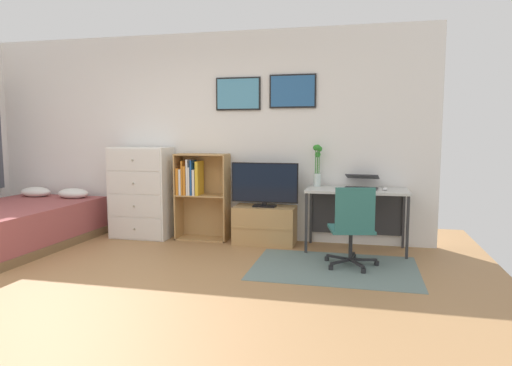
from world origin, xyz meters
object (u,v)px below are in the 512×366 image
bookshelf (198,190)px  bamboo_vase (317,165)px  laptop (361,183)px  television (265,185)px  bed (14,225)px  office_chair (353,225)px  tv_stand (265,225)px  dresser (142,193)px  computer_mouse (385,189)px  desk (357,200)px

bookshelf → bamboo_vase: size_ratio=2.18×
laptop → bamboo_vase: bamboo_vase is taller
television → bookshelf: bearing=175.2°
bed → laptop: laptop is taller
bed → office_chair: size_ratio=2.42×
tv_stand → laptop: size_ratio=1.68×
dresser → bamboo_vase: bearing=2.9°
bed → computer_mouse: (4.45, 0.71, 0.50)m
bed → bookshelf: (2.09, 0.88, 0.40)m
bamboo_vase → desk: bearing=-12.9°
bed → computer_mouse: 4.53m
tv_stand → bamboo_vase: (0.64, 0.10, 0.77)m
tv_stand → television: television is taller
television → laptop: bearing=2.0°
bookshelf → laptop: 2.10m
tv_stand → laptop: laptop is taller
desk → laptop: 0.21m
bed → television: size_ratio=2.46×
dresser → tv_stand: 1.72m
bookshelf → television: bookshelf is taller
laptop → bamboo_vase: (-0.54, 0.09, 0.20)m
desk → tv_stand: bearing=179.7°
tv_stand → bamboo_vase: size_ratio=1.49×
bed → television: television is taller
bed → computer_mouse: computer_mouse is taller
office_chair → laptop: (0.08, 0.84, 0.35)m
tv_stand → computer_mouse: computer_mouse is taller
dresser → bookshelf: bearing=5.1°
dresser → television: size_ratio=1.43×
dresser → bookshelf: 0.78m
bookshelf → computer_mouse: 2.37m
bookshelf → desk: (2.04, -0.06, -0.06)m
office_chair → bamboo_vase: size_ratio=1.66×
office_chair → laptop: laptop is taller
dresser → desk: dresser is taller
desk → laptop: (0.05, 0.03, 0.21)m
desk → computer_mouse: size_ratio=11.41×
desk → dresser: bearing=-179.8°
tv_stand → office_chair: (1.10, -0.83, 0.22)m
television → tv_stand: bearing=90.0°
bookshelf → office_chair: (2.01, -0.88, -0.20)m
bed → computer_mouse: bearing=10.5°
bookshelf → desk: 2.04m
laptop → computer_mouse: bearing=-20.6°
office_chair → computer_mouse: office_chair is taller
tv_stand → bamboo_vase: bearing=9.2°
desk → computer_mouse: (0.32, -0.11, 0.16)m
dresser → laptop: size_ratio=2.64×
television → desk: size_ratio=0.71×
bamboo_vase → dresser: bearing=-177.1°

